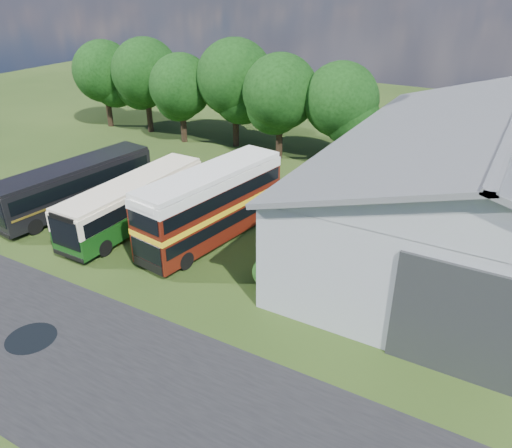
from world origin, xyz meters
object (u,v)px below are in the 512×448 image
Objects in this scene: storage_shed at (504,181)px; bus_dark_single at (75,185)px; bus_green_single at (134,202)px; bus_maroon_double at (212,206)px.

storage_shed is 26.66m from bus_dark_single.
storage_shed is 21.75m from bus_green_single.
storage_shed reaches higher than bus_dark_single.
storage_shed is at bearing 22.69° from bus_green_single.
bus_green_single is 0.95× the size of bus_dark_single.
bus_green_single is (-20.01, -8.13, -2.55)m from storage_shed.
bus_maroon_double is at bearing 9.78° from bus_green_single.
bus_green_single is 1.05× the size of bus_maroon_double.
bus_maroon_double is at bearing -153.68° from storage_shed.
bus_green_single is at bearing -157.89° from storage_shed.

